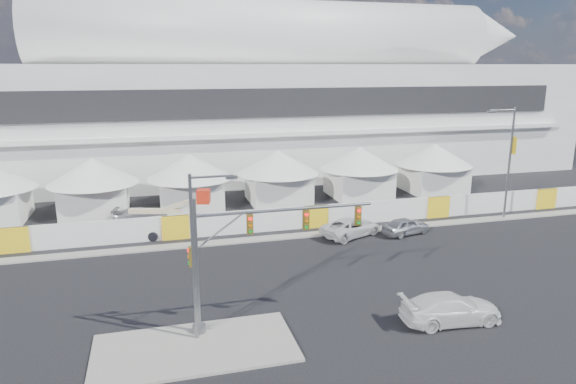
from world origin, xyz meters
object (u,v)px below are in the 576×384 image
object	(u,v)px
streetlight_median	(198,246)
lot_car_c	(141,216)
pickup_curb	(351,227)
traffic_mast	(237,256)
boom_lift	(149,224)
pickup_near	(451,308)
streetlight_curb	(508,155)
sedan_silver	(406,226)

from	to	relation	value
streetlight_median	lot_car_c	bearing A→B (deg)	98.29
pickup_curb	lot_car_c	bearing A→B (deg)	40.85
pickup_curb	traffic_mast	xyz separation A→B (m)	(-11.70, -13.05, 3.45)
traffic_mast	boom_lift	bearing A→B (deg)	104.73
pickup_near	streetlight_median	size ratio (longest dim) A/B	0.65
pickup_near	lot_car_c	size ratio (longest dim) A/B	1.14
streetlight_curb	lot_car_c	bearing A→B (deg)	167.63
sedan_silver	pickup_curb	world-z (taller)	pickup_curb
traffic_mast	lot_car_c	bearing A→B (deg)	103.83
sedan_silver	streetlight_median	bearing A→B (deg)	111.45
sedan_silver	streetlight_median	xyz separation A→B (m)	(-18.36, -12.82, 4.39)
pickup_near	lot_car_c	distance (m)	28.71
pickup_near	sedan_silver	bearing A→B (deg)	-14.63
traffic_mast	streetlight_curb	size ratio (longest dim) A/B	0.96
sedan_silver	streetlight_curb	distance (m)	12.10
sedan_silver	pickup_near	world-z (taller)	pickup_near
pickup_near	traffic_mast	size ratio (longest dim) A/B	0.57
streetlight_median	boom_lift	xyz separation A→B (m)	(-2.51, 17.88, -4.03)
streetlight_median	streetlight_curb	size ratio (longest dim) A/B	0.84
sedan_silver	streetlight_median	world-z (taller)	streetlight_median
sedan_silver	streetlight_median	size ratio (longest dim) A/B	0.49
sedan_silver	lot_car_c	distance (m)	23.29
pickup_near	traffic_mast	distance (m)	12.16
pickup_near	streetlight_median	distance (m)	14.26
pickup_near	lot_car_c	bearing A→B (deg)	39.41
lot_car_c	streetlight_curb	bearing A→B (deg)	-88.99
sedan_silver	traffic_mast	bearing A→B (deg)	113.39
sedan_silver	boom_lift	world-z (taller)	boom_lift
sedan_silver	streetlight_curb	xyz separation A→B (m)	(10.76, 1.81, 5.22)
pickup_near	traffic_mast	xyz separation A→B (m)	(-11.45, 2.25, 3.39)
streetlight_median	boom_lift	bearing A→B (deg)	97.99
lot_car_c	streetlight_median	world-z (taller)	streetlight_median
lot_car_c	streetlight_curb	distance (m)	33.47
traffic_mast	streetlight_curb	world-z (taller)	streetlight_curb
pickup_near	pickup_curb	bearing A→B (deg)	3.04
streetlight_median	streetlight_curb	distance (m)	32.60
pickup_curb	streetlight_curb	size ratio (longest dim) A/B	0.53
lot_car_c	streetlight_median	bearing A→B (deg)	-158.33
traffic_mast	sedan_silver	bearing A→B (deg)	36.85
lot_car_c	pickup_near	bearing A→B (deg)	-131.15
sedan_silver	pickup_curb	distance (m)	4.70
boom_lift	lot_car_c	bearing A→B (deg)	114.46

